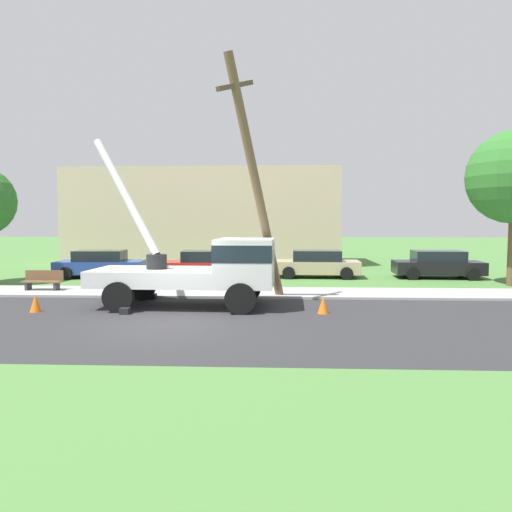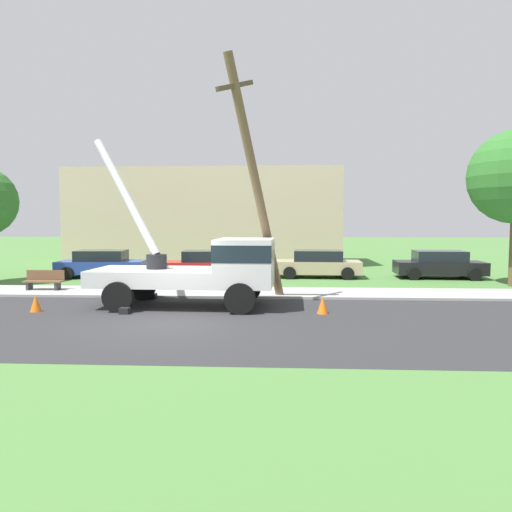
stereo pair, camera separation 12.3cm
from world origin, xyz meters
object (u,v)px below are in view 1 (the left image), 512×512
traffic_cone_ahead (323,305)px  parked_sedan_tan (317,264)px  parked_sedan_blue (100,264)px  traffic_cone_behind (35,303)px  leaning_utility_pole (255,180)px  parked_sedan_black (438,264)px  park_bench (43,281)px  utility_truck (208,266)px  parked_sedan_red (206,264)px

traffic_cone_ahead → parked_sedan_tan: (0.60, 9.64, 0.43)m
parked_sedan_blue → traffic_cone_behind: bearing=-81.5°
traffic_cone_behind → parked_sedan_blue: (-1.38, 9.23, 0.43)m
leaning_utility_pole → parked_sedan_tan: (2.87, 7.62, -3.69)m
traffic_cone_ahead → parked_sedan_tan: bearing=86.4°
parked_sedan_tan → parked_sedan_black: (6.22, -0.03, 0.00)m
traffic_cone_behind → parked_sedan_black: parked_sedan_black is taller
traffic_cone_behind → parked_sedan_tan: size_ratio=0.13×
traffic_cone_behind → park_bench: park_bench is taller
park_bench → utility_truck: bearing=-22.1°
traffic_cone_behind → parked_sedan_tan: (9.92, 9.78, 0.43)m
utility_truck → parked_sedan_blue: size_ratio=1.49×
traffic_cone_behind → parked_sedan_tan: bearing=44.6°
utility_truck → parked_sedan_blue: utility_truck is taller
traffic_cone_behind → traffic_cone_ahead: bearing=0.9°
traffic_cone_behind → utility_truck: bearing=12.1°
leaning_utility_pole → parked_sedan_tan: size_ratio=1.92×
parked_sedan_red → parked_sedan_black: same height
traffic_cone_ahead → parked_sedan_black: parked_sedan_black is taller
park_bench → parked_sedan_red: bearing=39.9°
parked_sedan_blue → parked_sedan_tan: bearing=2.8°
parked_sedan_blue → parked_sedan_red: same height
park_bench → parked_sedan_tan: bearing=25.6°
leaning_utility_pole → parked_sedan_black: size_ratio=1.92×
traffic_cone_ahead → parked_sedan_blue: (-10.70, 9.09, 0.43)m
traffic_cone_ahead → parked_sedan_blue: size_ratio=0.12×
utility_truck → parked_sedan_blue: 10.60m
leaning_utility_pole → parked_sedan_red: leaning_utility_pole is taller
parked_sedan_black → parked_sedan_tan: bearing=179.7°
parked_sedan_blue → parked_sedan_tan: (11.31, 0.55, 0.00)m
parked_sedan_red → parked_sedan_black: (11.95, 0.54, 0.00)m
parked_sedan_tan → park_bench: 13.06m
utility_truck → parked_sedan_black: utility_truck is taller
parked_sedan_blue → utility_truck: bearing=-49.6°
parked_sedan_blue → leaning_utility_pole: bearing=-40.0°
parked_sedan_blue → parked_sedan_black: bearing=1.7°
traffic_cone_behind → park_bench: 4.55m
utility_truck → parked_sedan_tan: bearing=62.6°
utility_truck → parked_sedan_tan: (4.45, 8.61, -0.70)m
parked_sedan_tan → park_bench: parked_sedan_tan is taller
leaning_utility_pole → traffic_cone_behind: size_ratio=15.36×
utility_truck → traffic_cone_ahead: bearing=-15.0°
leaning_utility_pole → parked_sedan_black: bearing=39.9°
parked_sedan_red → parked_sedan_blue: bearing=179.8°
parked_sedan_tan → parked_sedan_black: bearing=-0.3°
utility_truck → traffic_cone_behind: (-5.47, -1.17, -1.13)m
traffic_cone_behind → parked_sedan_red: size_ratio=0.12×
utility_truck → leaning_utility_pole: size_ratio=0.79×
parked_sedan_blue → parked_sedan_red: 5.58m
parked_sedan_tan → park_bench: size_ratio=2.79×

